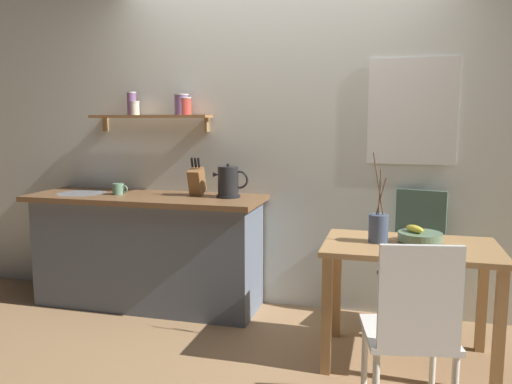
# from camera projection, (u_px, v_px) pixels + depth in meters

# --- Properties ---
(ground_plane) EXTENTS (14.00, 14.00, 0.00)m
(ground_plane) POSITION_uv_depth(u_px,v_px,m) (261.00, 334.00, 3.52)
(ground_plane) COLOR #A87F56
(back_wall) EXTENTS (6.80, 0.11, 2.70)m
(back_wall) POSITION_uv_depth(u_px,v_px,m) (308.00, 134.00, 3.91)
(back_wall) COLOR silver
(back_wall) RESTS_ON ground_plane
(kitchen_counter) EXTENTS (1.83, 0.63, 0.88)m
(kitchen_counter) POSITION_uv_depth(u_px,v_px,m) (148.00, 250.00, 4.02)
(kitchen_counter) COLOR slate
(kitchen_counter) RESTS_ON ground_plane
(wall_shelf) EXTENTS (1.00, 0.20, 0.31)m
(wall_shelf) POSITION_uv_depth(u_px,v_px,m) (159.00, 111.00, 4.03)
(wall_shelf) COLOR #9E6B3D
(dining_table) EXTENTS (1.01, 0.64, 0.73)m
(dining_table) POSITION_uv_depth(u_px,v_px,m) (410.00, 265.00, 3.04)
(dining_table) COLOR tan
(dining_table) RESTS_ON ground_plane
(dining_chair_near) EXTENTS (0.47, 0.48, 0.94)m
(dining_chair_near) POSITION_uv_depth(u_px,v_px,m) (412.00, 328.00, 2.33)
(dining_chair_near) COLOR white
(dining_chair_near) RESTS_ON ground_plane
(dining_chair_far) EXTENTS (0.48, 0.48, 0.97)m
(dining_chair_far) POSITION_uv_depth(u_px,v_px,m) (416.00, 254.00, 3.59)
(dining_chair_far) COLOR #4C6B5B
(dining_chair_far) RESTS_ON ground_plane
(fruit_bowl) EXTENTS (0.26, 0.26, 0.11)m
(fruit_bowl) POSITION_uv_depth(u_px,v_px,m) (419.00, 236.00, 3.06)
(fruit_bowl) COLOR slate
(fruit_bowl) RESTS_ON dining_table
(twig_vase) EXTENTS (0.12, 0.12, 0.54)m
(twig_vase) POSITION_uv_depth(u_px,v_px,m) (378.00, 228.00, 3.07)
(twig_vase) COLOR #475675
(twig_vase) RESTS_ON dining_table
(electric_kettle) EXTENTS (0.27, 0.18, 0.26)m
(electric_kettle) POSITION_uv_depth(u_px,v_px,m) (229.00, 182.00, 3.82)
(electric_kettle) COLOR black
(electric_kettle) RESTS_ON kitchen_counter
(knife_block) EXTENTS (0.10, 0.17, 0.29)m
(knife_block) POSITION_uv_depth(u_px,v_px,m) (197.00, 181.00, 3.91)
(knife_block) COLOR brown
(knife_block) RESTS_ON kitchen_counter
(coffee_mug_by_sink) EXTENTS (0.13, 0.09, 0.09)m
(coffee_mug_by_sink) POSITION_uv_depth(u_px,v_px,m) (119.00, 189.00, 3.98)
(coffee_mug_by_sink) COLOR slate
(coffee_mug_by_sink) RESTS_ON kitchen_counter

